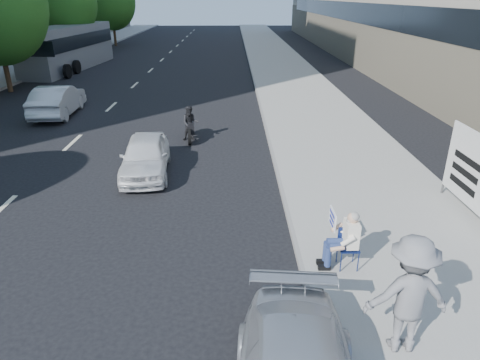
{
  "coord_description": "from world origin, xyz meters",
  "views": [
    {
      "loc": [
        -0.01,
        -8.58,
        5.49
      ],
      "look_at": [
        0.16,
        1.39,
        1.16
      ],
      "focal_mm": 32.0,
      "sensor_mm": 36.0,
      "label": 1
    }
  ],
  "objects_px": {
    "seated_protester": "(344,237)",
    "bus": "(69,48)",
    "jogger": "(408,295)",
    "white_sedan_near": "(145,156)",
    "white_sedan_mid": "(58,100)",
    "protest_banner": "(477,173)",
    "motorcycle": "(191,125)"
  },
  "relations": [
    {
      "from": "jogger",
      "to": "motorcycle",
      "type": "bearing_deg",
      "value": -69.07
    },
    {
      "from": "motorcycle",
      "to": "bus",
      "type": "distance_m",
      "value": 21.91
    },
    {
      "from": "seated_protester",
      "to": "white_sedan_near",
      "type": "height_order",
      "value": "seated_protester"
    },
    {
      "from": "protest_banner",
      "to": "white_sedan_near",
      "type": "height_order",
      "value": "protest_banner"
    },
    {
      "from": "jogger",
      "to": "protest_banner",
      "type": "xyz_separation_m",
      "value": [
        3.37,
        4.38,
        0.22
      ]
    },
    {
      "from": "jogger",
      "to": "white_sedan_mid",
      "type": "bearing_deg",
      "value": -54.22
    },
    {
      "from": "protest_banner",
      "to": "white_sedan_mid",
      "type": "relative_size",
      "value": 0.69
    },
    {
      "from": "protest_banner",
      "to": "motorcycle",
      "type": "xyz_separation_m",
      "value": [
        -7.82,
        7.11,
        -0.76
      ]
    },
    {
      "from": "seated_protester",
      "to": "bus",
      "type": "relative_size",
      "value": 0.11
    },
    {
      "from": "protest_banner",
      "to": "white_sedan_near",
      "type": "distance_m",
      "value": 9.68
    },
    {
      "from": "motorcycle",
      "to": "white_sedan_near",
      "type": "bearing_deg",
      "value": -114.28
    },
    {
      "from": "seated_protester",
      "to": "motorcycle",
      "type": "relative_size",
      "value": 0.64
    },
    {
      "from": "protest_banner",
      "to": "motorcycle",
      "type": "height_order",
      "value": "protest_banner"
    },
    {
      "from": "bus",
      "to": "seated_protester",
      "type": "bearing_deg",
      "value": -55.81
    },
    {
      "from": "jogger",
      "to": "seated_protester",
      "type": "bearing_deg",
      "value": -79.53
    },
    {
      "from": "white_sedan_mid",
      "to": "protest_banner",
      "type": "bearing_deg",
      "value": 139.43
    },
    {
      "from": "white_sedan_near",
      "to": "bus",
      "type": "height_order",
      "value": "bus"
    },
    {
      "from": "white_sedan_near",
      "to": "white_sedan_mid",
      "type": "bearing_deg",
      "value": 121.23
    },
    {
      "from": "jogger",
      "to": "motorcycle",
      "type": "distance_m",
      "value": 12.33
    },
    {
      "from": "seated_protester",
      "to": "white_sedan_mid",
      "type": "xyz_separation_m",
      "value": [
        -10.91,
        13.31,
        -0.14
      ]
    },
    {
      "from": "white_sedan_near",
      "to": "motorcycle",
      "type": "relative_size",
      "value": 1.81
    },
    {
      "from": "bus",
      "to": "white_sedan_near",
      "type": "bearing_deg",
      "value": -60.17
    },
    {
      "from": "seated_protester",
      "to": "bus",
      "type": "xyz_separation_m",
      "value": [
        -15.29,
        27.97,
        0.76
      ]
    },
    {
      "from": "jogger",
      "to": "white_sedan_near",
      "type": "distance_m",
      "value": 9.7
    },
    {
      "from": "bus",
      "to": "white_sedan_mid",
      "type": "bearing_deg",
      "value": -67.83
    },
    {
      "from": "jogger",
      "to": "bus",
      "type": "relative_size",
      "value": 0.17
    },
    {
      "from": "jogger",
      "to": "bus",
      "type": "distance_m",
      "value": 34.09
    },
    {
      "from": "white_sedan_near",
      "to": "motorcycle",
      "type": "bearing_deg",
      "value": 66.65
    },
    {
      "from": "bus",
      "to": "jogger",
      "type": "bearing_deg",
      "value": -57.01
    },
    {
      "from": "seated_protester",
      "to": "protest_banner",
      "type": "relative_size",
      "value": 0.43
    },
    {
      "from": "seated_protester",
      "to": "bus",
      "type": "height_order",
      "value": "bus"
    },
    {
      "from": "white_sedan_mid",
      "to": "white_sedan_near",
      "type": "bearing_deg",
      "value": 123.32
    }
  ]
}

